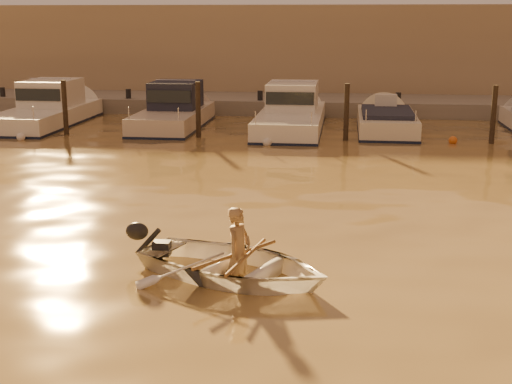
# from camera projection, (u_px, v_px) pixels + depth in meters

# --- Properties ---
(ground_plane) EXTENTS (160.00, 160.00, 0.00)m
(ground_plane) POSITION_uv_depth(u_px,v_px,m) (354.00, 280.00, 11.89)
(ground_plane) COLOR brown
(ground_plane) RESTS_ON ground
(dinghy) EXTENTS (4.07, 3.52, 0.71)m
(dinghy) POSITION_uv_depth(u_px,v_px,m) (234.00, 265.00, 11.93)
(dinghy) COLOR white
(dinghy) RESTS_ON ground_plane
(person) EXTENTS (0.55, 0.66, 1.53)m
(person) POSITION_uv_depth(u_px,v_px,m) (239.00, 252.00, 11.83)
(person) COLOR #97744B
(person) RESTS_ON dinghy
(outboard_motor) EXTENTS (0.98, 0.70, 0.70)m
(outboard_motor) POSITION_uv_depth(u_px,v_px,m) (161.00, 248.00, 12.62)
(outboard_motor) COLOR black
(outboard_motor) RESTS_ON dinghy
(oar_port) EXTENTS (0.41, 2.08, 0.13)m
(oar_port) POSITION_uv_depth(u_px,v_px,m) (247.00, 256.00, 11.77)
(oar_port) COLOR brown
(oar_port) RESTS_ON dinghy
(oar_starboard) EXTENTS (1.15, 1.82, 0.13)m
(oar_starboard) POSITION_uv_depth(u_px,v_px,m) (236.00, 254.00, 11.86)
(oar_starboard) COLOR brown
(oar_starboard) RESTS_ON dinghy
(moored_boat_0) EXTENTS (2.39, 7.55, 1.75)m
(moored_boat_0) POSITION_uv_depth(u_px,v_px,m) (46.00, 109.00, 28.63)
(moored_boat_0) COLOR white
(moored_boat_0) RESTS_ON ground_plane
(moored_boat_1) EXTENTS (2.25, 6.71, 1.75)m
(moored_boat_1) POSITION_uv_depth(u_px,v_px,m) (173.00, 112.00, 28.00)
(moored_boat_1) COLOR beige
(moored_boat_1) RESTS_ON ground_plane
(moored_boat_2) EXTENTS (2.38, 7.93, 1.75)m
(moored_boat_2) POSITION_uv_depth(u_px,v_px,m) (291.00, 114.00, 27.43)
(moored_boat_2) COLOR white
(moored_boat_2) RESTS_ON ground_plane
(moored_boat_3) EXTENTS (2.10, 6.06, 0.95)m
(moored_boat_3) POSITION_uv_depth(u_px,v_px,m) (386.00, 126.00, 27.08)
(moored_boat_3) COLOR #EEE5C7
(moored_boat_3) RESTS_ON ground_plane
(piling_0) EXTENTS (0.18, 0.18, 2.20)m
(piling_0) POSITION_uv_depth(u_px,v_px,m) (65.00, 110.00, 26.24)
(piling_0) COLOR #2D2319
(piling_0) RESTS_ON ground_plane
(piling_1) EXTENTS (0.18, 0.18, 2.20)m
(piling_1) POSITION_uv_depth(u_px,v_px,m) (198.00, 113.00, 25.63)
(piling_1) COLOR #2D2319
(piling_1) RESTS_ON ground_plane
(piling_2) EXTENTS (0.18, 0.18, 2.20)m
(piling_2) POSITION_uv_depth(u_px,v_px,m) (346.00, 115.00, 24.99)
(piling_2) COLOR #2D2319
(piling_2) RESTS_ON ground_plane
(piling_3) EXTENTS (0.18, 0.18, 2.20)m
(piling_3) POSITION_uv_depth(u_px,v_px,m) (493.00, 117.00, 24.38)
(piling_3) COLOR #2D2319
(piling_3) RESTS_ON ground_plane
(fender_a) EXTENTS (0.30, 0.30, 0.30)m
(fender_a) POSITION_uv_depth(u_px,v_px,m) (21.00, 137.00, 25.27)
(fender_a) COLOR white
(fender_a) RESTS_ON ground_plane
(fender_b) EXTENTS (0.30, 0.30, 0.30)m
(fender_b) POSITION_uv_depth(u_px,v_px,m) (157.00, 135.00, 25.75)
(fender_b) COLOR #C74617
(fender_b) RESTS_ON ground_plane
(fender_c) EXTENTS (0.30, 0.30, 0.30)m
(fender_c) POSITION_uv_depth(u_px,v_px,m) (267.00, 143.00, 24.18)
(fender_c) COLOR silver
(fender_c) RESTS_ON ground_plane
(fender_d) EXTENTS (0.30, 0.30, 0.30)m
(fender_d) POSITION_uv_depth(u_px,v_px,m) (453.00, 140.00, 24.58)
(fender_d) COLOR #D25F18
(fender_d) RESTS_ON ground_plane
(quay) EXTENTS (52.00, 4.00, 1.00)m
(quay) POSITION_uv_depth(u_px,v_px,m) (351.00, 109.00, 32.56)
(quay) COLOR gray
(quay) RESTS_ON ground_plane
(waterfront_building) EXTENTS (46.00, 7.00, 4.80)m
(waterfront_building) POSITION_uv_depth(u_px,v_px,m) (352.00, 53.00, 37.31)
(waterfront_building) COLOR #9E8466
(waterfront_building) RESTS_ON quay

